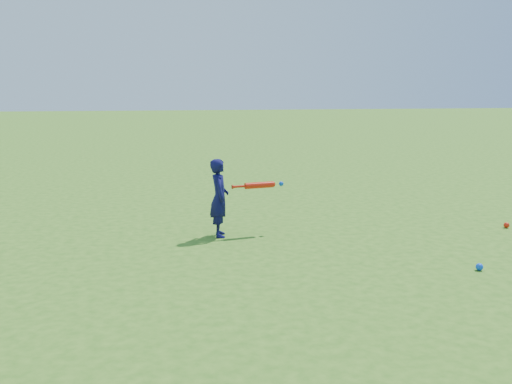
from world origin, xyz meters
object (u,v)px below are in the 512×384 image
(ground_ball_blue, at_px, (479,267))
(ground_ball_red, at_px, (506,225))
(bat_swing, at_px, (261,185))
(child, at_px, (219,198))

(ground_ball_blue, bearing_deg, ground_ball_red, 49.87)
(ground_ball_red, xyz_separation_m, bat_swing, (-3.35, 0.29, 0.60))
(ground_ball_blue, xyz_separation_m, bat_swing, (-1.98, 1.91, 0.60))
(child, relative_size, ground_ball_blue, 12.94)
(ground_ball_red, height_order, bat_swing, bat_swing)
(ground_ball_blue, bearing_deg, child, 143.89)
(ground_ball_red, relative_size, ground_ball_blue, 1.00)
(child, height_order, ground_ball_blue, child)
(ground_ball_blue, height_order, bat_swing, bat_swing)
(bat_swing, bearing_deg, child, 175.36)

